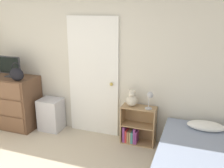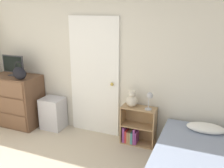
{
  "view_description": "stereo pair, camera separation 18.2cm",
  "coord_description": "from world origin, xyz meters",
  "views": [
    {
      "loc": [
        1.8,
        -1.65,
        2.14
      ],
      "look_at": [
        0.52,
        1.9,
        1.01
      ],
      "focal_mm": 40.0,
      "sensor_mm": 36.0,
      "label": 1
    },
    {
      "loc": [
        1.97,
        -1.59,
        2.14
      ],
      "look_at": [
        0.52,
        1.9,
        1.01
      ],
      "focal_mm": 40.0,
      "sensor_mm": 36.0,
      "label": 2
    }
  ],
  "objects": [
    {
      "name": "bookshelf",
      "position": [
        0.9,
        2.01,
        0.26
      ],
      "size": [
        0.56,
        0.25,
        0.64
      ],
      "color": "tan",
      "rests_on": "ground_plane"
    },
    {
      "name": "desk_lamp",
      "position": [
        1.12,
        1.97,
        0.85
      ],
      "size": [
        0.13,
        0.12,
        0.29
      ],
      "color": "#B2B2B7",
      "rests_on": "bookshelf"
    },
    {
      "name": "teddy_bear",
      "position": [
        0.82,
        2.0,
        0.76
      ],
      "size": [
        0.18,
        0.18,
        0.28
      ],
      "color": "beige",
      "rests_on": "bookshelf"
    },
    {
      "name": "wall_back",
      "position": [
        0.0,
        2.18,
        1.27
      ],
      "size": [
        10.0,
        0.06,
        2.55
      ],
      "color": "beige",
      "rests_on": "ground_plane"
    },
    {
      "name": "handbag",
      "position": [
        -1.13,
        1.68,
        1.09
      ],
      "size": [
        0.28,
        0.13,
        0.32
      ],
      "color": "black",
      "rests_on": "dresser"
    },
    {
      "name": "dresser",
      "position": [
        -1.43,
        1.85,
        0.48
      ],
      "size": [
        0.91,
        0.56,
        0.97
      ],
      "color": "brown",
      "rests_on": "ground_plane"
    },
    {
      "name": "tv",
      "position": [
        -1.45,
        1.88,
        1.16
      ],
      "size": [
        0.46,
        0.16,
        0.37
      ],
      "color": "#2D2D33",
      "rests_on": "dresser"
    },
    {
      "name": "storage_bin",
      "position": [
        -0.69,
        1.95,
        0.29
      ],
      "size": [
        0.4,
        0.35,
        0.59
      ],
      "color": "silver",
      "rests_on": "ground_plane"
    },
    {
      "name": "door_closed",
      "position": [
        0.1,
        2.13,
        1.03
      ],
      "size": [
        0.91,
        0.09,
        2.05
      ],
      "color": "white",
      "rests_on": "ground_plane"
    }
  ]
}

